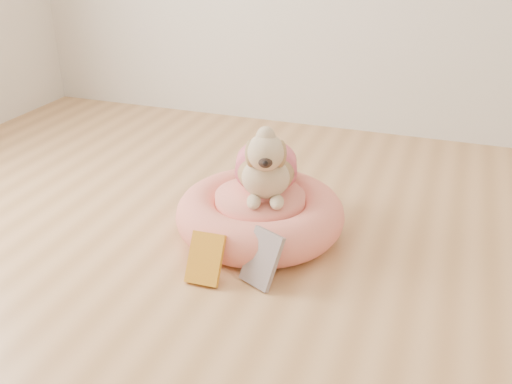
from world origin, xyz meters
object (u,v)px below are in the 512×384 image
(pet_bed, at_px, (260,214))
(book_white, at_px, (262,259))
(book_yellow, at_px, (205,259))
(dog, at_px, (266,154))

(pet_bed, distance_m, book_white, 0.36)
(pet_bed, height_order, book_white, book_white)
(book_yellow, distance_m, book_white, 0.21)
(dog, bearing_deg, book_white, -91.09)
(pet_bed, distance_m, book_yellow, 0.40)
(book_yellow, bearing_deg, pet_bed, 76.92)
(book_yellow, relative_size, book_white, 0.92)
(book_white, bearing_deg, pet_bed, 135.50)
(book_white, bearing_deg, book_yellow, -140.20)
(book_yellow, height_order, book_white, book_white)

